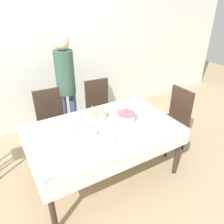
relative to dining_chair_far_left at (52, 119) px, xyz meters
The scene contains 14 objects.
ground_plane 1.10m from the dining_chair_far_left, 65.87° to the right, with size 12.00×12.00×0.00m, color tan.
wall_back 1.24m from the dining_chair_far_left, 64.54° to the left, with size 8.00×0.05×2.70m.
dining_table 0.97m from the dining_chair_far_left, 65.87° to the right, with size 1.81×1.13×0.72m.
dining_chair_far_left is the anchor object (origin of this frame).
dining_chair_far_right 0.80m from the dining_chair_far_left, ahead, with size 0.46×0.46×0.96m.
dining_chair_right_end 1.85m from the dining_chair_far_left, 28.62° to the right, with size 0.42×0.42×0.96m.
birthday_cake 1.17m from the dining_chair_far_left, 50.13° to the right, with size 0.22×0.22×0.19m.
champagne_tray 0.86m from the dining_chair_far_left, 57.22° to the right, with size 0.29×0.29×0.18m.
plate_stack_main 1.20m from the dining_chair_far_left, 77.02° to the right, with size 0.24×0.24×0.03m.
plate_stack_dessert 0.97m from the dining_chair_far_left, 78.32° to the right, with size 0.19×0.19×0.04m.
cake_knife 1.37m from the dining_chair_far_left, 53.80° to the right, with size 0.30×0.04×0.00m.
fork_pile 0.97m from the dining_chair_far_left, 82.43° to the right, with size 0.18×0.08×0.02m.
napkin_pile 0.80m from the dining_chair_far_left, 81.72° to the right, with size 0.15×0.15×0.01m.
person_standing 0.61m from the dining_chair_far_left, 22.98° to the left, with size 0.28×0.28×1.69m.
Camera 1 is at (-1.04, -2.00, 2.16)m, focal length 35.00 mm.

